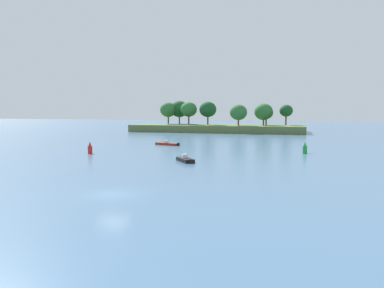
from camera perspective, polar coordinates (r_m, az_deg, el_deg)
ground_plane at (r=32.81m, az=-11.64°, el=-7.31°), size 400.00×400.00×0.00m
treeline_island at (r=120.38m, az=3.64°, el=3.22°), size 52.63×17.54×9.67m
small_motorboat at (r=75.61m, az=-3.65°, el=0.03°), size 5.34×3.01×0.93m
fishing_skiff at (r=51.76m, az=-0.99°, el=-2.32°), size 3.31×3.77×0.98m
channel_buoy_red at (r=63.04m, az=-14.83°, el=-0.64°), size 0.70×0.70×1.90m
channel_buoy_green at (r=63.60m, az=16.33°, el=-0.63°), size 0.70×0.70×1.90m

